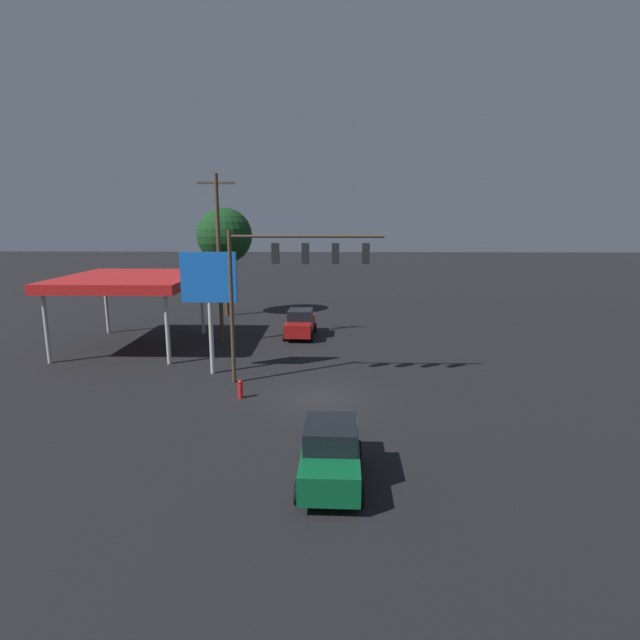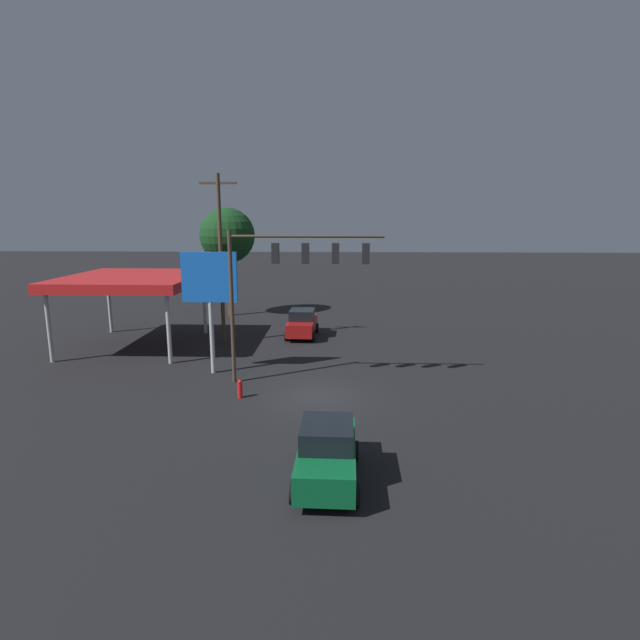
% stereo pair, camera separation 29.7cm
% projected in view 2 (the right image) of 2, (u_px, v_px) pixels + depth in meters
% --- Properties ---
extents(ground_plane, '(200.00, 200.00, 0.00)m').
position_uv_depth(ground_plane, '(318.00, 397.00, 23.54)').
color(ground_plane, black).
extents(traffic_signal_assembly, '(7.60, 0.43, 7.70)m').
position_uv_depth(traffic_signal_assembly, '(290.00, 268.00, 24.38)').
color(traffic_signal_assembly, '#473828').
rests_on(traffic_signal_assembly, ground).
extents(utility_pole, '(2.40, 0.26, 11.04)m').
position_uv_depth(utility_pole, '(221.00, 256.00, 32.57)').
color(utility_pole, '#473828').
rests_on(utility_pole, ground).
extents(gas_station_canopy, '(8.20, 9.00, 4.65)m').
position_uv_depth(gas_station_canopy, '(133.00, 281.00, 31.99)').
color(gas_station_canopy, red).
rests_on(gas_station_canopy, ground).
extents(price_sign, '(2.93, 0.27, 6.55)m').
position_uv_depth(price_sign, '(210.00, 283.00, 26.18)').
color(price_sign, '#B7B7BC').
rests_on(price_sign, ground).
extents(sedan_far, '(2.13, 4.44, 1.93)m').
position_uv_depth(sedan_far, '(327.00, 452.00, 15.93)').
color(sedan_far, '#0C592D').
rests_on(sedan_far, ground).
extents(sedan_waiting, '(2.20, 4.47, 1.93)m').
position_uv_depth(sedan_waiting, '(302.00, 323.00, 35.30)').
color(sedan_waiting, maroon).
rests_on(sedan_waiting, ground).
extents(street_tree, '(4.59, 4.59, 9.10)m').
position_uv_depth(street_tree, '(227.00, 236.00, 41.67)').
color(street_tree, '#4C331E').
rests_on(street_tree, ground).
extents(fire_hydrant, '(0.24, 0.24, 0.88)m').
position_uv_depth(fire_hydrant, '(240.00, 389.00, 23.32)').
color(fire_hydrant, red).
rests_on(fire_hydrant, ground).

